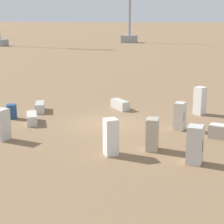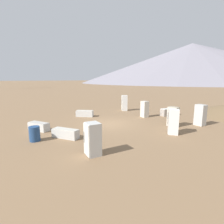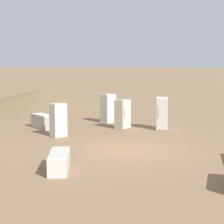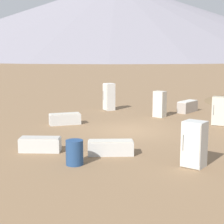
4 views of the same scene
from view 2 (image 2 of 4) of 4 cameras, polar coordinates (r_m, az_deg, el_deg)
name	(u,v)px [view 2 (image 2 of 4)]	position (r m, az deg, el deg)	size (l,w,h in m)	color
ground_plane	(109,124)	(15.37, -1.02, -3.84)	(1000.00, 1000.00, 0.00)	#846647
mountain_ridge_0	(191,63)	(218.40, 24.41, 14.27)	(240.00, 240.00, 42.27)	gray
discarded_fridge_0	(145,109)	(18.20, 10.61, 0.91)	(0.74, 0.80, 1.65)	beige
discarded_fridge_1	(124,103)	(21.65, 4.07, 2.93)	(0.91, 0.89, 1.89)	white
discarded_fridge_2	(85,113)	(18.46, -8.89, -0.48)	(1.64, 1.73, 0.65)	silver
discarded_fridge_3	(168,112)	(19.66, 17.96, -0.01)	(1.87, 1.11, 0.78)	#A89E93
discarded_fridge_4	(39,126)	(14.47, -22.79, -4.35)	(1.22, 1.83, 0.62)	silver
discarded_fridge_5	(173,122)	(13.04, 19.38, -3.05)	(0.89, 0.92, 1.79)	white
discarded_fridge_6	(66,133)	(12.11, -14.93, -6.75)	(1.36, 1.94, 0.61)	silver
discarded_fridge_7	(173,117)	(15.17, 19.27, -1.48)	(0.64, 0.81, 1.63)	#B2A88E
discarded_fridge_8	(93,139)	(9.02, -6.34, -8.80)	(0.85, 0.90, 1.70)	silver
discarded_fridge_9	(200,115)	(16.48, 26.92, -0.88)	(0.80, 0.85, 1.76)	silver
rusty_barrel	(35,134)	(12.09, -23.97, -6.51)	(0.66, 0.66, 0.94)	navy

